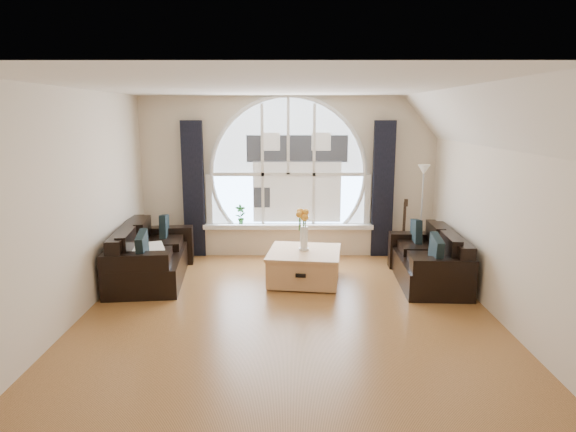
# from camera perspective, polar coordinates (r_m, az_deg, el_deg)

# --- Properties ---
(ground) EXTENTS (5.00, 5.50, 0.01)m
(ground) POSITION_cam_1_polar(r_m,az_deg,el_deg) (6.14, -0.02, -11.37)
(ground) COLOR brown
(ground) RESTS_ON ground
(ceiling) EXTENTS (5.00, 5.50, 0.01)m
(ceiling) POSITION_cam_1_polar(r_m,az_deg,el_deg) (5.66, -0.02, 14.67)
(ceiling) COLOR silver
(ceiling) RESTS_ON ground
(wall_back) EXTENTS (5.00, 0.01, 2.70)m
(wall_back) POSITION_cam_1_polar(r_m,az_deg,el_deg) (8.47, 0.03, 4.53)
(wall_back) COLOR beige
(wall_back) RESTS_ON ground
(wall_front) EXTENTS (5.00, 0.01, 2.70)m
(wall_front) POSITION_cam_1_polar(r_m,az_deg,el_deg) (3.09, -0.14, -8.30)
(wall_front) COLOR beige
(wall_front) RESTS_ON ground
(wall_left) EXTENTS (0.01, 5.50, 2.70)m
(wall_left) POSITION_cam_1_polar(r_m,az_deg,el_deg) (6.27, -23.50, 1.03)
(wall_left) COLOR beige
(wall_left) RESTS_ON ground
(wall_right) EXTENTS (0.01, 5.50, 2.70)m
(wall_right) POSITION_cam_1_polar(r_m,az_deg,el_deg) (6.26, 23.51, 1.01)
(wall_right) COLOR beige
(wall_right) RESTS_ON ground
(attic_slope) EXTENTS (0.92, 5.50, 0.72)m
(attic_slope) POSITION_cam_1_polar(r_m,az_deg,el_deg) (6.06, 21.64, 10.36)
(attic_slope) COLOR silver
(attic_slope) RESTS_ON ground
(arched_window) EXTENTS (2.60, 0.06, 2.15)m
(arched_window) POSITION_cam_1_polar(r_m,az_deg,el_deg) (8.41, 0.02, 6.36)
(arched_window) COLOR silver
(arched_window) RESTS_ON wall_back
(window_sill) EXTENTS (2.90, 0.22, 0.08)m
(window_sill) POSITION_cam_1_polar(r_m,az_deg,el_deg) (8.51, 0.02, -1.17)
(window_sill) COLOR white
(window_sill) RESTS_ON wall_back
(window_frame) EXTENTS (2.76, 0.08, 2.15)m
(window_frame) POSITION_cam_1_polar(r_m,az_deg,el_deg) (8.38, 0.02, 6.34)
(window_frame) COLOR white
(window_frame) RESTS_ON wall_back
(neighbor_house) EXTENTS (1.70, 0.02, 1.50)m
(neighbor_house) POSITION_cam_1_polar(r_m,az_deg,el_deg) (8.41, 1.05, 5.50)
(neighbor_house) COLOR silver
(neighbor_house) RESTS_ON wall_back
(curtain_left) EXTENTS (0.35, 0.12, 2.30)m
(curtain_left) POSITION_cam_1_polar(r_m,az_deg,el_deg) (8.53, -10.80, 3.02)
(curtain_left) COLOR black
(curtain_left) RESTS_ON ground
(curtain_right) EXTENTS (0.35, 0.12, 2.30)m
(curtain_right) POSITION_cam_1_polar(r_m,az_deg,el_deg) (8.52, 10.86, 3.01)
(curtain_right) COLOR black
(curtain_right) RESTS_ON ground
(sofa_left) EXTENTS (1.08, 1.88, 0.80)m
(sofa_left) POSITION_cam_1_polar(r_m,az_deg,el_deg) (7.55, -15.41, -4.15)
(sofa_left) COLOR black
(sofa_left) RESTS_ON ground
(sofa_right) EXTENTS (0.90, 1.69, 0.73)m
(sofa_right) POSITION_cam_1_polar(r_m,az_deg,el_deg) (7.43, 15.81, -4.43)
(sofa_right) COLOR black
(sofa_right) RESTS_ON ground
(coffee_chest) EXTENTS (1.14, 1.14, 0.50)m
(coffee_chest) POSITION_cam_1_polar(r_m,az_deg,el_deg) (7.24, 1.88, -5.63)
(coffee_chest) COLOR tan
(coffee_chest) RESTS_ON ground
(throw_blanket) EXTENTS (0.71, 0.71, 0.10)m
(throw_blanket) POSITION_cam_1_polar(r_m,az_deg,el_deg) (7.27, -16.23, -3.98)
(throw_blanket) COLOR silver
(throw_blanket) RESTS_ON sofa_left
(vase_flowers) EXTENTS (0.24, 0.24, 0.70)m
(vase_flowers) POSITION_cam_1_polar(r_m,az_deg,el_deg) (7.15, 1.86, -0.90)
(vase_flowers) COLOR white
(vase_flowers) RESTS_ON coffee_chest
(floor_lamp) EXTENTS (0.24, 0.24, 1.60)m
(floor_lamp) POSITION_cam_1_polar(r_m,az_deg,el_deg) (8.43, 15.10, 0.30)
(floor_lamp) COLOR #B2B2B2
(floor_lamp) RESTS_ON ground
(guitar) EXTENTS (0.41, 0.32, 1.06)m
(guitar) POSITION_cam_1_polar(r_m,az_deg,el_deg) (8.40, 13.10, -1.53)
(guitar) COLOR #985B32
(guitar) RESTS_ON ground
(potted_plant) EXTENTS (0.21, 0.17, 0.33)m
(potted_plant) POSITION_cam_1_polar(r_m,az_deg,el_deg) (8.51, -5.48, 0.20)
(potted_plant) COLOR #1E6023
(potted_plant) RESTS_ON window_sill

